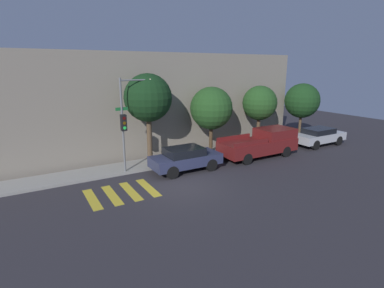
{
  "coord_description": "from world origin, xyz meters",
  "views": [
    {
      "loc": [
        -6.9,
        -12.81,
        6.06
      ],
      "look_at": [
        1.73,
        2.1,
        1.6
      ],
      "focal_mm": 28.0,
      "sensor_mm": 36.0,
      "label": 1
    }
  ],
  "objects_px": {
    "traffic_light_pole": "(129,113)",
    "sedan_near_corner": "(185,158)",
    "tree_near_corner": "(148,98)",
    "tree_midblock": "(211,108)",
    "sedan_middle": "(319,136)",
    "tree_far_end": "(260,103)",
    "pickup_truck": "(262,143)",
    "tree_behind_truck": "(302,101)"
  },
  "relations": [
    {
      "from": "traffic_light_pole",
      "to": "pickup_truck",
      "type": "height_order",
      "value": "traffic_light_pole"
    },
    {
      "from": "traffic_light_pole",
      "to": "tree_behind_truck",
      "type": "distance_m",
      "value": 15.16
    },
    {
      "from": "traffic_light_pole",
      "to": "sedan_near_corner",
      "type": "xyz_separation_m",
      "value": [
        2.87,
        -1.27,
        -2.75
      ]
    },
    {
      "from": "sedan_middle",
      "to": "tree_midblock",
      "type": "relative_size",
      "value": 0.92
    },
    {
      "from": "tree_near_corner",
      "to": "tree_midblock",
      "type": "height_order",
      "value": "tree_near_corner"
    },
    {
      "from": "tree_near_corner",
      "to": "tree_behind_truck",
      "type": "height_order",
      "value": "tree_near_corner"
    },
    {
      "from": "tree_midblock",
      "to": "tree_behind_truck",
      "type": "xyz_separation_m",
      "value": [
        9.06,
        0.0,
        0.02
      ]
    },
    {
      "from": "sedan_near_corner",
      "to": "tree_behind_truck",
      "type": "bearing_deg",
      "value": 9.79
    },
    {
      "from": "pickup_truck",
      "to": "tree_far_end",
      "type": "distance_m",
      "value": 3.58
    },
    {
      "from": "pickup_truck",
      "to": "tree_far_end",
      "type": "height_order",
      "value": "tree_far_end"
    },
    {
      "from": "traffic_light_pole",
      "to": "sedan_near_corner",
      "type": "bearing_deg",
      "value": -23.89
    },
    {
      "from": "sedan_near_corner",
      "to": "sedan_middle",
      "type": "height_order",
      "value": "sedan_near_corner"
    },
    {
      "from": "tree_near_corner",
      "to": "tree_midblock",
      "type": "xyz_separation_m",
      "value": [
        4.6,
        0.0,
        -0.92
      ]
    },
    {
      "from": "traffic_light_pole",
      "to": "tree_behind_truck",
      "type": "relative_size",
      "value": 1.16
    },
    {
      "from": "pickup_truck",
      "to": "sedan_middle",
      "type": "bearing_deg",
      "value": 0.0
    },
    {
      "from": "sedan_near_corner",
      "to": "tree_near_corner",
      "type": "relative_size",
      "value": 0.74
    },
    {
      "from": "traffic_light_pole",
      "to": "pickup_truck",
      "type": "bearing_deg",
      "value": -8.13
    },
    {
      "from": "pickup_truck",
      "to": "tree_midblock",
      "type": "distance_m",
      "value": 4.23
    },
    {
      "from": "sedan_middle",
      "to": "tree_far_end",
      "type": "relative_size",
      "value": 0.93
    },
    {
      "from": "sedan_near_corner",
      "to": "traffic_light_pole",
      "type": "bearing_deg",
      "value": 156.11
    },
    {
      "from": "tree_behind_truck",
      "to": "sedan_middle",
      "type": "bearing_deg",
      "value": -96.3
    },
    {
      "from": "traffic_light_pole",
      "to": "sedan_near_corner",
      "type": "height_order",
      "value": "traffic_light_pole"
    },
    {
      "from": "traffic_light_pole",
      "to": "sedan_middle",
      "type": "distance_m",
      "value": 15.21
    },
    {
      "from": "sedan_near_corner",
      "to": "pickup_truck",
      "type": "height_order",
      "value": "pickup_truck"
    },
    {
      "from": "traffic_light_pole",
      "to": "pickup_truck",
      "type": "distance_m",
      "value": 9.34
    },
    {
      "from": "sedan_near_corner",
      "to": "tree_behind_truck",
      "type": "xyz_separation_m",
      "value": [
        12.27,
        2.12,
        2.53
      ]
    },
    {
      "from": "sedan_near_corner",
      "to": "tree_far_end",
      "type": "height_order",
      "value": "tree_far_end"
    },
    {
      "from": "sedan_middle",
      "to": "tree_far_end",
      "type": "xyz_separation_m",
      "value": [
        -4.45,
        2.12,
        2.62
      ]
    },
    {
      "from": "pickup_truck",
      "to": "traffic_light_pole",
      "type": "bearing_deg",
      "value": 171.87
    },
    {
      "from": "tree_behind_truck",
      "to": "sedan_near_corner",
      "type": "bearing_deg",
      "value": -170.21
    },
    {
      "from": "sedan_middle",
      "to": "tree_midblock",
      "type": "bearing_deg",
      "value": 166.51
    },
    {
      "from": "tree_near_corner",
      "to": "tree_midblock",
      "type": "bearing_deg",
      "value": 0.0
    },
    {
      "from": "tree_midblock",
      "to": "sedan_middle",
      "type": "bearing_deg",
      "value": -13.49
    },
    {
      "from": "tree_midblock",
      "to": "tree_far_end",
      "type": "bearing_deg",
      "value": 0.0
    },
    {
      "from": "traffic_light_pole",
      "to": "tree_near_corner",
      "type": "distance_m",
      "value": 1.84
    },
    {
      "from": "tree_behind_truck",
      "to": "traffic_light_pole",
      "type": "bearing_deg",
      "value": -176.8
    },
    {
      "from": "pickup_truck",
      "to": "tree_behind_truck",
      "type": "bearing_deg",
      "value": 18.73
    },
    {
      "from": "sedan_near_corner",
      "to": "tree_far_end",
      "type": "relative_size",
      "value": 0.89
    },
    {
      "from": "traffic_light_pole",
      "to": "tree_midblock",
      "type": "relative_size",
      "value": 1.15
    },
    {
      "from": "traffic_light_pole",
      "to": "sedan_near_corner",
      "type": "relative_size",
      "value": 1.31
    },
    {
      "from": "tree_near_corner",
      "to": "sedan_near_corner",
      "type": "bearing_deg",
      "value": -56.72
    },
    {
      "from": "sedan_near_corner",
      "to": "sedan_middle",
      "type": "bearing_deg",
      "value": 0.0
    }
  ]
}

